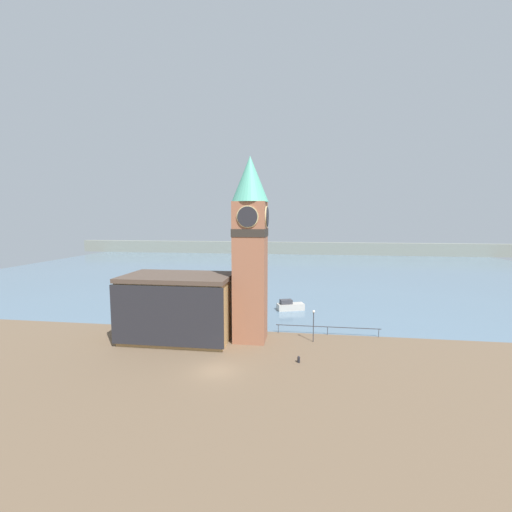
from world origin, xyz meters
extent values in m
plane|color=brown|center=(0.00, 0.00, 0.00)|extent=(160.00, 160.00, 0.00)
cube|color=slate|center=(0.00, 72.16, 0.00)|extent=(160.00, 120.00, 0.00)
cube|color=gray|center=(0.00, 112.16, 2.50)|extent=(180.00, 3.00, 5.00)
cube|color=#333338|center=(11.29, 11.91, 1.05)|extent=(13.04, 0.08, 0.08)
cylinder|color=#333338|center=(5.08, 11.91, 0.53)|extent=(0.07, 0.07, 1.05)
cylinder|color=#333338|center=(11.29, 11.91, 0.53)|extent=(0.07, 0.07, 1.05)
cylinder|color=#333338|center=(17.51, 11.91, 0.53)|extent=(0.07, 0.07, 1.05)
cube|color=#935B42|center=(1.90, 8.94, 8.28)|extent=(3.75, 3.75, 16.57)
cube|color=#2D2823|center=(1.90, 8.94, 13.00)|extent=(3.87, 3.87, 0.90)
cylinder|color=tan|center=(1.90, 7.01, 14.84)|extent=(2.49, 0.12, 2.49)
cylinder|color=#232328|center=(1.90, 6.93, 14.84)|extent=(2.26, 0.12, 2.26)
cylinder|color=tan|center=(3.84, 8.94, 14.84)|extent=(0.12, 2.49, 2.49)
cylinder|color=#232328|center=(3.92, 8.94, 14.84)|extent=(0.12, 2.26, 2.26)
cone|color=#51A88E|center=(1.90, 8.94, 19.20)|extent=(4.31, 4.31, 5.26)
cube|color=#A88451|center=(-6.84, 8.20, 3.69)|extent=(12.54, 7.31, 7.38)
cube|color=#4C3D33|center=(-6.84, 8.20, 7.63)|extent=(12.94, 7.71, 0.50)
cube|color=#232328|center=(-6.84, 4.40, 3.84)|extent=(13.04, 0.30, 6.79)
cube|color=#B7B2A8|center=(6.20, 23.26, 0.52)|extent=(4.59, 3.05, 1.04)
cube|color=#38383D|center=(5.47, 23.00, 1.38)|extent=(2.17, 1.76, 0.70)
cylinder|color=black|center=(7.82, 3.00, 0.27)|extent=(0.27, 0.27, 0.55)
sphere|color=black|center=(7.82, 3.00, 0.55)|extent=(0.28, 0.28, 0.28)
cylinder|color=#2D2D33|center=(9.44, 9.24, 1.80)|extent=(0.10, 0.10, 3.61)
sphere|color=silver|center=(9.44, 9.24, 3.70)|extent=(0.32, 0.32, 0.32)
camera|label=1|loc=(8.17, -30.79, 14.59)|focal=24.00mm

